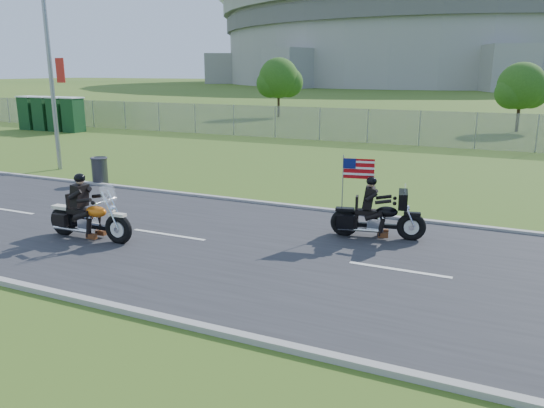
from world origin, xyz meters
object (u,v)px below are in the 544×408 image
at_px(streetlight, 51,35).
at_px(trash_can, 100,171).
at_px(porta_toilet_d, 29,113).
at_px(motorcycle_follow, 377,218).
at_px(porta_toilet_b, 58,115).
at_px(motorcycle_lead, 88,219).
at_px(porta_toilet_c, 44,114).
at_px(porta_toilet_a, 73,115).

bearing_deg(streetlight, trash_can, -26.79).
height_order(porta_toilet_d, motorcycle_follow, porta_toilet_d).
bearing_deg(motorcycle_follow, porta_toilet_b, 139.16).
distance_m(streetlight, porta_toilet_d, 18.40).
height_order(porta_toilet_b, motorcycle_follow, porta_toilet_b).
xyz_separation_m(streetlight, porta_toilet_d, (-14.22, 10.78, -4.49)).
relative_size(motorcycle_lead, trash_can, 2.57).
xyz_separation_m(porta_toilet_d, motorcycle_follow, (29.19, -14.93, -0.59)).
bearing_deg(porta_toilet_c, trash_can, -37.38).
bearing_deg(porta_toilet_d, trash_can, -35.17).
height_order(porta_toilet_b, motorcycle_lead, porta_toilet_b).
height_order(streetlight, trash_can, streetlight).
relative_size(motorcycle_follow, trash_can, 2.40).
xyz_separation_m(streetlight, porta_toilet_a, (-10.02, 10.78, -4.49)).
relative_size(porta_toilet_d, motorcycle_lead, 0.89).
bearing_deg(porta_toilet_b, porta_toilet_a, 0.00).
bearing_deg(porta_toilet_b, porta_toilet_d, 180.00).
xyz_separation_m(porta_toilet_a, porta_toilet_c, (-2.80, 0.00, 0.00)).
distance_m(porta_toilet_b, motorcycle_lead, 26.77).
distance_m(porta_toilet_d, motorcycle_lead, 28.90).
relative_size(porta_toilet_b, motorcycle_lead, 0.89).
height_order(porta_toilet_a, porta_toilet_d, same).
bearing_deg(porta_toilet_a, porta_toilet_d, 180.00).
height_order(motorcycle_lead, trash_can, motorcycle_lead).
bearing_deg(motorcycle_lead, streetlight, 137.28).
xyz_separation_m(porta_toilet_b, porta_toilet_c, (-1.40, 0.00, 0.00)).
relative_size(porta_toilet_c, trash_can, 2.30).
relative_size(porta_toilet_a, motorcycle_lead, 0.89).
bearing_deg(trash_can, porta_toilet_d, 144.83).
height_order(porta_toilet_a, trash_can, porta_toilet_a).
relative_size(porta_toilet_b, porta_toilet_d, 1.00).
xyz_separation_m(porta_toilet_b, motorcycle_follow, (26.39, -14.93, -0.59)).
relative_size(streetlight, trash_can, 9.98).
distance_m(porta_toilet_b, porta_toilet_d, 2.80).
bearing_deg(porta_toilet_a, motorcycle_lead, -44.60).
relative_size(porta_toilet_d, trash_can, 2.30).
xyz_separation_m(porta_toilet_c, trash_can, (16.62, -12.70, -0.65)).
distance_m(porta_toilet_a, trash_can, 18.78).
bearing_deg(streetlight, motorcycle_follow, -15.49).
height_order(porta_toilet_a, motorcycle_lead, porta_toilet_a).
xyz_separation_m(motorcycle_lead, motorcycle_follow, (6.66, 3.15, 0.01)).
xyz_separation_m(streetlight, trash_can, (3.80, -1.92, -5.14)).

